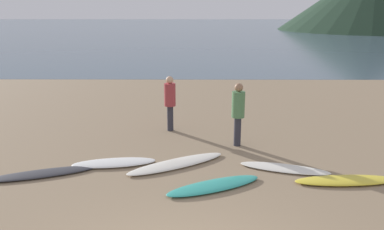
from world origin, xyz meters
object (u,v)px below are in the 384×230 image
at_px(surfboard_1, 114,163).
at_px(surfboard_2, 177,163).
at_px(person_0, 170,99).
at_px(surfboard_0, 41,174).
at_px(surfboard_4, 285,168).
at_px(surfboard_5, 346,180).
at_px(person_1, 238,109).
at_px(surfboard_3, 214,186).

relative_size(surfboard_1, surfboard_2, 0.77).
height_order(surfboard_1, person_0, person_0).
height_order(surfboard_0, surfboard_1, surfboard_1).
bearing_deg(surfboard_1, surfboard_4, -13.45).
xyz_separation_m(surfboard_0, person_0, (2.70, 3.34, 0.95)).
height_order(surfboard_0, surfboard_2, surfboard_2).
distance_m(surfboard_1, person_0, 3.09).
height_order(surfboard_2, surfboard_5, surfboard_5).
distance_m(surfboard_1, person_1, 3.50).
bearing_deg(surfboard_5, person_0, 133.87).
distance_m(surfboard_1, surfboard_2, 1.49).
height_order(surfboard_5, person_0, person_0).
distance_m(surfboard_2, surfboard_3, 1.46).
distance_m(surfboard_0, surfboard_5, 6.70).
xyz_separation_m(surfboard_1, surfboard_5, (5.17, -0.95, 0.00)).
xyz_separation_m(surfboard_2, surfboard_3, (0.83, -1.20, 0.00)).
relative_size(surfboard_1, surfboard_3, 0.92).
xyz_separation_m(surfboard_0, surfboard_1, (1.52, 0.64, 0.01)).
xyz_separation_m(surfboard_0, surfboard_5, (6.69, -0.32, 0.01)).
distance_m(surfboard_5, person_1, 3.28).
bearing_deg(surfboard_3, surfboard_1, 126.46).
relative_size(surfboard_2, surfboard_5, 1.14).
bearing_deg(surfboard_1, person_1, 14.55).
bearing_deg(surfboard_2, person_0, 64.73).
relative_size(person_0, person_1, 0.97).
xyz_separation_m(surfboard_3, surfboard_5, (2.84, 0.28, -0.00)).
distance_m(surfboard_3, person_0, 4.21).
height_order(surfboard_0, person_1, person_1).
xyz_separation_m(surfboard_3, person_0, (-1.15, 3.94, 0.94)).
height_order(surfboard_0, surfboard_5, surfboard_5).
relative_size(surfboard_3, surfboard_4, 1.04).
xyz_separation_m(surfboard_2, person_1, (1.58, 1.40, 0.97)).
distance_m(surfboard_5, person_0, 5.49).
xyz_separation_m(surfboard_3, surfboard_4, (1.68, 0.96, -0.01)).
bearing_deg(surfboard_4, surfboard_1, -166.77).
bearing_deg(surfboard_1, surfboard_0, -166.77).
bearing_deg(surfboard_5, surfboard_0, 173.64).
xyz_separation_m(surfboard_4, surfboard_5, (1.17, -0.68, 0.01)).
height_order(surfboard_4, person_1, person_1).
distance_m(surfboard_3, person_1, 2.88).
distance_m(person_0, person_1, 2.31).
height_order(surfboard_5, person_1, person_1).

